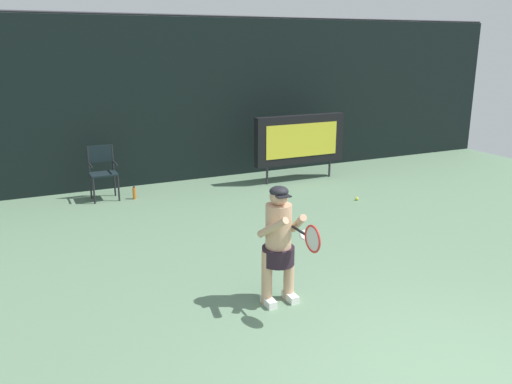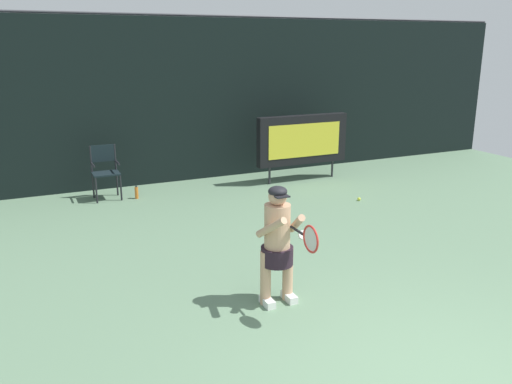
% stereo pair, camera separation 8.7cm
% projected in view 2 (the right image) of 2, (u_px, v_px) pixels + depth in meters
% --- Properties ---
extents(backdrop_screen, '(18.00, 0.12, 3.66)m').
position_uv_depth(backdrop_screen, '(178.00, 101.00, 11.69)').
color(backdrop_screen, black).
rests_on(backdrop_screen, ground).
extents(scoreboard, '(2.20, 0.21, 1.50)m').
position_uv_depth(scoreboard, '(303.00, 140.00, 11.90)').
color(scoreboard, black).
rests_on(scoreboard, ground).
extents(umpire_chair, '(0.52, 0.44, 1.08)m').
position_uv_depth(umpire_chair, '(105.00, 169.00, 10.58)').
color(umpire_chair, black).
rests_on(umpire_chair, ground).
extents(water_bottle, '(0.07, 0.07, 0.27)m').
position_uv_depth(water_bottle, '(137.00, 193.00, 10.69)').
color(water_bottle, orange).
rests_on(water_bottle, ground).
extents(tennis_player, '(0.53, 0.60, 1.46)m').
position_uv_depth(tennis_player, '(278.00, 241.00, 6.23)').
color(tennis_player, white).
rests_on(tennis_player, ground).
extents(tennis_racket, '(0.03, 0.60, 0.31)m').
position_uv_depth(tennis_racket, '(310.00, 238.00, 5.71)').
color(tennis_racket, black).
extents(tennis_ball_loose, '(0.07, 0.07, 0.07)m').
position_uv_depth(tennis_ball_loose, '(359.00, 199.00, 10.57)').
color(tennis_ball_loose, '#CCDB3D').
rests_on(tennis_ball_loose, ground).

